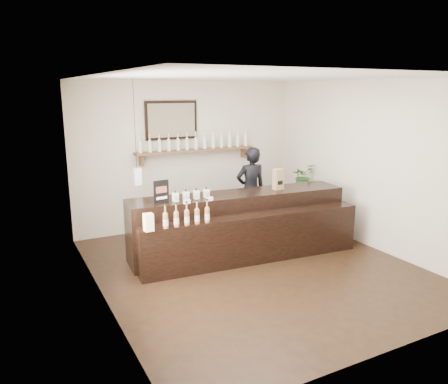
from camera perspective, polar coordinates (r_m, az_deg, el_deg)
The scene contains 10 objects.
ground at distance 6.74m, azimuth 4.06°, elevation -9.82°, with size 5.00×5.00×0.00m, color black.
room_shell at distance 6.27m, azimuth 4.31°, elevation 4.65°, with size 5.00×5.00×5.00m.
back_wall_decor at distance 8.31m, azimuth -5.26°, elevation 7.07°, with size 2.66×0.96×1.69m.
counter at distance 7.08m, azimuth 2.40°, elevation -4.57°, with size 3.65×1.26×1.18m.
promo_sign at distance 6.48m, azimuth -8.19°, elevation 0.07°, with size 0.24×0.05×0.34m.
paper_bag at distance 7.33m, azimuth 7.09°, elevation 1.67°, with size 0.16×0.13×0.35m.
tape_dispenser at distance 7.41m, azimuth 7.06°, elevation 0.74°, with size 0.13×0.07×0.10m.
side_cabinet at distance 8.87m, azimuth 10.08°, elevation -1.77°, with size 0.48×0.58×0.74m.
potted_plant at distance 8.74m, azimuth 10.24°, elevation 2.08°, with size 0.42×0.37×0.47m, color #2A5D25.
shopkeeper at distance 8.15m, azimuth 3.51°, elevation 1.00°, with size 0.67×0.44×1.83m, color black.
Camera 1 is at (-3.28, -5.27, 2.63)m, focal length 35.00 mm.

